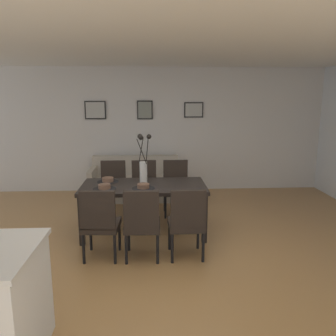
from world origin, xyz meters
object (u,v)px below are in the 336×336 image
Objects in this scene: dining_chair_near_left at (100,221)px; framed_picture_center at (145,110)px; dining_chair_far_left at (142,221)px; bowl_near_left at (104,186)px; dining_chair_near_right at (113,185)px; framed_picture_left at (95,110)px; bowl_near_right at (108,179)px; dining_chair_far_right at (144,185)px; dining_chair_mid_right at (176,185)px; sofa at (135,184)px; dining_chair_mid_left at (187,220)px; bowl_far_left at (143,186)px; centerpiece_vase at (143,166)px; dining_table at (144,190)px; framed_picture_right at (194,110)px.

framed_picture_center is (0.52, 3.25, 1.21)m from dining_chair_near_left.
bowl_near_left is (-0.53, 0.67, 0.27)m from dining_chair_far_left.
framed_picture_left is (-0.49, 1.54, 1.21)m from dining_chair_near_right.
bowl_near_left and bowl_near_right have the same top height.
dining_chair_near_right is 1.00× the size of dining_chair_far_left.
framed_picture_center reaches higher than bowl_near_right.
dining_chair_far_left is 1.00× the size of dining_chair_far_right.
sofa is at bearing 125.93° from dining_chair_mid_right.
dining_chair_mid_left is 3.82m from framed_picture_left.
dining_chair_far_left is 5.41× the size of bowl_far_left.
bowl_near_left is 0.44× the size of framed_picture_center.
dining_chair_near_left is at bearing -121.83° from centerpiece_vase.
framed_picture_center is at bearing 0.00° from framed_picture_left.
dining_chair_far_left is 3.64m from framed_picture_left.
dining_chair_mid_left is (0.54, -0.86, -0.15)m from dining_table.
dining_chair_far_left is (0.51, -0.03, 0.00)m from dining_chair_near_left.
bowl_near_right is 0.10× the size of sofa.
framed_picture_center reaches higher than framed_picture_right.
framed_picture_right is at bearing 66.96° from dining_table.
framed_picture_center is (0.00, 2.61, 0.94)m from bowl_far_left.
dining_chair_mid_left is 1.54m from bowl_near_right.
dining_chair_far_left is (-0.01, -0.87, -0.15)m from dining_table.
dining_chair_near_left and dining_chair_far_right have the same top height.
sofa is at bearing 101.22° from dining_chair_far_right.
framed_picture_center is at bearing 90.00° from dining_table.
centerpiece_vase reaches higher than sofa.
dining_chair_mid_left is 1.25× the size of centerpiece_vase.
dining_chair_far_right is at bearing -90.14° from framed_picture_center.
dining_chair_mid_left reaches higher than sofa.
dining_chair_far_right is at bearing -56.52° from framed_picture_left.
dining_chair_near_right is 1.82m from dining_chair_far_left.
dining_chair_near_right is 1.14m from centerpiece_vase.
bowl_far_left is at bearing -90.00° from framed_picture_center.
bowl_near_right is at bearing 135.40° from dining_chair_mid_left.
dining_chair_mid_right reaches higher than sofa.
bowl_near_right is (-0.54, -0.66, 0.27)m from dining_chair_far_right.
dining_chair_near_right is 1.00× the size of dining_chair_mid_left.
dining_chair_near_right and dining_chair_mid_left have the same top height.
bowl_far_left is (0.52, 0.63, 0.27)m from dining_chair_near_left.
bowl_near_right is 0.42× the size of framed_picture_right.
framed_picture_right reaches higher than dining_chair_mid_right.
framed_picture_left is 1.02m from framed_picture_center.
bowl_near_right is at bearing -129.11° from dining_chair_far_right.
bowl_near_left is 1.00× the size of bowl_near_right.
dining_table is 2.45× the size of centerpiece_vase.
framed_picture_center is (-0.00, 2.41, 0.70)m from centerpiece_vase.
framed_picture_left reaches higher than dining_chair_mid_left.
dining_chair_mid_right is 1.29m from sofa.
framed_picture_right is at bearing 66.97° from centerpiece_vase.
bowl_near_left is at bearing 180.00° from bowl_far_left.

